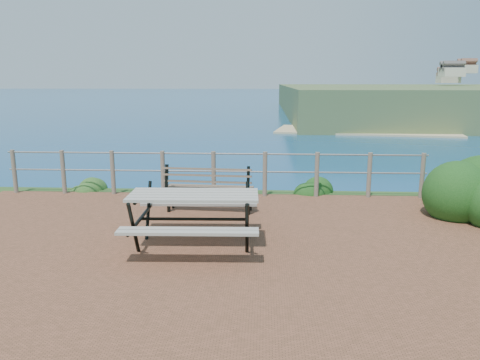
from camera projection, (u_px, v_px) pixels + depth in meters
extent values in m
cube|color=brown|center=(191.00, 248.00, 7.32)|extent=(10.00, 7.00, 0.12)
plane|color=#165B85|center=(263.00, 86.00, 202.62)|extent=(1200.00, 1200.00, 0.00)
cylinder|color=#6B5B4C|center=(14.00, 171.00, 10.72)|extent=(0.10, 0.10, 1.00)
cylinder|color=#6B5B4C|center=(63.00, 172.00, 10.66)|extent=(0.10, 0.10, 1.00)
cylinder|color=#6B5B4C|center=(113.00, 172.00, 10.60)|extent=(0.10, 0.10, 1.00)
cylinder|color=#6B5B4C|center=(163.00, 173.00, 10.54)|extent=(0.10, 0.10, 1.00)
cylinder|color=#6B5B4C|center=(214.00, 174.00, 10.48)|extent=(0.10, 0.10, 1.00)
cylinder|color=#6B5B4C|center=(265.00, 174.00, 10.42)|extent=(0.10, 0.10, 1.00)
cylinder|color=#6B5B4C|center=(317.00, 175.00, 10.36)|extent=(0.10, 0.10, 1.00)
cylinder|color=#6B5B4C|center=(369.00, 175.00, 10.30)|extent=(0.10, 0.10, 1.00)
cylinder|color=#6B5B4C|center=(422.00, 176.00, 10.24)|extent=(0.10, 0.10, 1.00)
cylinder|color=slate|center=(213.00, 154.00, 10.39)|extent=(9.40, 0.04, 0.04)
cylinder|color=slate|center=(214.00, 171.00, 10.47)|extent=(9.40, 0.04, 0.04)
cube|color=#A09B8F|center=(194.00, 195.00, 7.21)|extent=(2.01, 0.88, 0.04)
cube|color=#A09B8F|center=(194.00, 216.00, 7.28)|extent=(1.99, 0.35, 0.04)
cube|color=#A09B8F|center=(194.00, 216.00, 7.28)|extent=(1.99, 0.35, 0.04)
cylinder|color=black|center=(194.00, 219.00, 7.29)|extent=(1.71, 0.11, 0.05)
cube|color=brown|center=(210.00, 188.00, 9.21)|extent=(1.74, 0.55, 0.04)
cube|color=brown|center=(209.00, 173.00, 9.15)|extent=(1.72, 0.25, 0.39)
cube|color=black|center=(210.00, 199.00, 9.26)|extent=(0.06, 0.07, 0.47)
cube|color=black|center=(210.00, 199.00, 9.26)|extent=(0.06, 0.07, 0.47)
cube|color=black|center=(210.00, 199.00, 9.26)|extent=(0.06, 0.07, 0.47)
cube|color=black|center=(210.00, 199.00, 9.26)|extent=(0.06, 0.07, 0.47)
ellipsoid|color=#133C12|center=(467.00, 220.00, 8.75)|extent=(1.36, 1.36, 1.94)
ellipsoid|color=#133C12|center=(440.00, 200.00, 10.21)|extent=(0.99, 0.99, 1.41)
ellipsoid|color=#21501E|center=(84.00, 190.00, 11.16)|extent=(0.66, 0.66, 0.36)
ellipsoid|color=#133C12|center=(313.00, 193.00, 10.89)|extent=(0.73, 0.73, 0.46)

